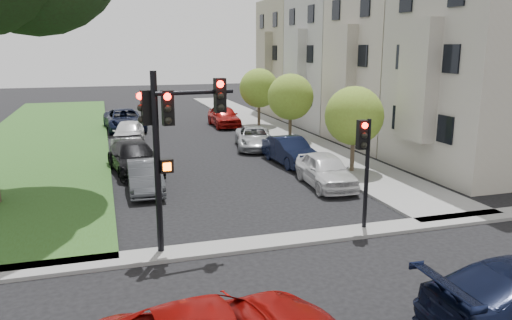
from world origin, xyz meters
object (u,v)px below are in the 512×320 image
object	(u,v)px
traffic_signal_main	(171,130)
car_parked_3	(224,116)
car_parked_2	(254,138)
car_parked_6	(135,158)
car_parked_8	(125,120)
small_tree_a	(354,116)
car_parked_0	(325,170)
car_parked_1	(290,151)
car_parked_7	(128,133)
small_tree_c	(259,88)
car_parked_5	(145,177)
small_tree_b	(291,97)
traffic_signal_secondary	(364,154)

from	to	relation	value
traffic_signal_main	car_parked_3	size ratio (longest dim) A/B	1.15
car_parked_2	car_parked_6	bearing A→B (deg)	-139.75
car_parked_8	small_tree_a	bearing A→B (deg)	-63.21
traffic_signal_main	car_parked_0	size ratio (longest dim) A/B	1.24
traffic_signal_main	car_parked_1	size ratio (longest dim) A/B	1.24
small_tree_a	traffic_signal_main	bearing A→B (deg)	-143.54
car_parked_6	car_parked_7	size ratio (longest dim) A/B	1.16
small_tree_c	car_parked_8	distance (m)	10.21
car_parked_7	car_parked_3	bearing A→B (deg)	44.51
traffic_signal_main	car_parked_8	size ratio (longest dim) A/B	0.95
car_parked_7	car_parked_8	world-z (taller)	car_parked_8
small_tree_a	car_parked_7	xyz separation A→B (m)	(-9.94, 10.66, -2.05)
traffic_signal_main	car_parked_7	distance (m)	17.99
car_parked_6	car_parked_7	world-z (taller)	car_parked_7
small_tree_a	car_parked_6	xyz separation A→B (m)	(-10.05, 3.19, -2.05)
car_parked_5	traffic_signal_main	bearing A→B (deg)	-86.62
car_parked_1	traffic_signal_main	bearing A→B (deg)	-131.36
small_tree_a	car_parked_8	xyz separation A→B (m)	(-9.90, 16.23, -2.01)
car_parked_0	car_parked_6	distance (m)	9.26
car_parked_1	small_tree_c	bearing A→B (deg)	75.76
car_parked_2	car_parked_7	bearing A→B (deg)	165.71
car_parked_7	car_parked_2	bearing A→B (deg)	-17.01
car_parked_1	car_parked_7	bearing A→B (deg)	129.78
small_tree_b	car_parked_0	bearing A→B (deg)	-102.41
small_tree_b	traffic_signal_secondary	distance (m)	15.89
small_tree_c	car_parked_3	distance (m)	3.45
car_parked_3	car_parked_8	bearing A→B (deg)	177.84
small_tree_b	car_parked_8	distance (m)	12.80
small_tree_b	car_parked_2	world-z (taller)	small_tree_b
small_tree_b	car_parked_7	distance (m)	10.42
small_tree_b	car_parked_0	distance (m)	10.65
car_parked_5	small_tree_a	bearing A→B (deg)	2.82
traffic_signal_main	car_parked_2	world-z (taller)	traffic_signal_main
car_parked_1	car_parked_2	xyz separation A→B (m)	(-0.55, 4.54, -0.07)
small_tree_b	car_parked_8	bearing A→B (deg)	141.65
car_parked_3	traffic_signal_secondary	bearing A→B (deg)	-92.37
car_parked_1	car_parked_2	world-z (taller)	car_parked_1
car_parked_1	car_parked_0	bearing A→B (deg)	-94.60
small_tree_a	car_parked_8	bearing A→B (deg)	121.39
traffic_signal_secondary	car_parked_8	world-z (taller)	traffic_signal_secondary
small_tree_a	small_tree_c	distance (m)	15.04
car_parked_1	car_parked_6	bearing A→B (deg)	171.78
car_parked_1	car_parked_8	xyz separation A→B (m)	(-7.70, 13.60, 0.08)
traffic_signal_main	traffic_signal_secondary	xyz separation A→B (m)	(6.16, -0.04, -1.08)
small_tree_a	small_tree_c	bearing A→B (deg)	90.00
car_parked_1	car_parked_6	world-z (taller)	car_parked_6
small_tree_a	car_parked_5	world-z (taller)	small_tree_a
traffic_signal_secondary	small_tree_a	bearing A→B (deg)	64.39
traffic_signal_main	small_tree_a	bearing A→B (deg)	36.46
car_parked_5	traffic_signal_secondary	bearing A→B (deg)	-45.55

